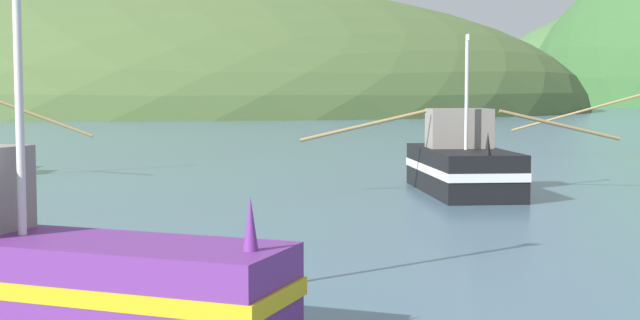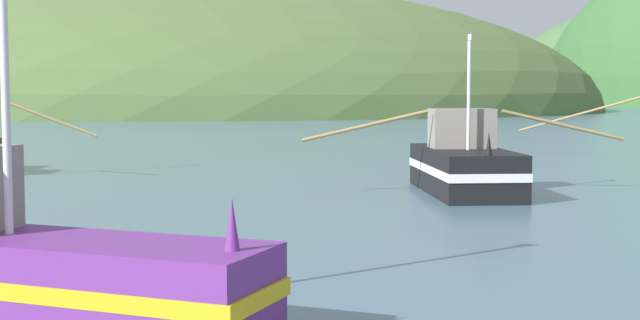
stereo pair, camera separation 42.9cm
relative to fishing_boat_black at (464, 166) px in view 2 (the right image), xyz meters
name	(u,v)px [view 2 (the right image)]	position (x,y,z in m)	size (l,w,h in m)	color
hill_far_left	(177,110)	(-22.96, 128.56, -0.91)	(148.01, 118.41, 43.62)	#516B38
fishing_boat_black	(464,166)	(0.00, 0.00, 0.00)	(10.84, 6.69, 5.22)	black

